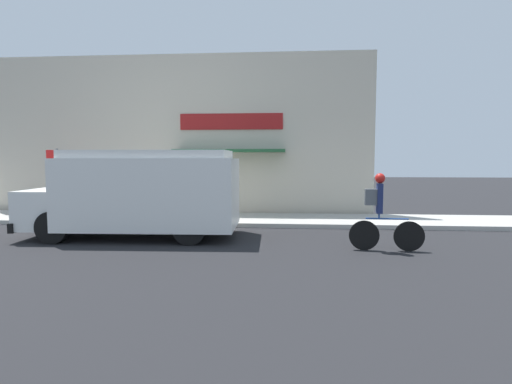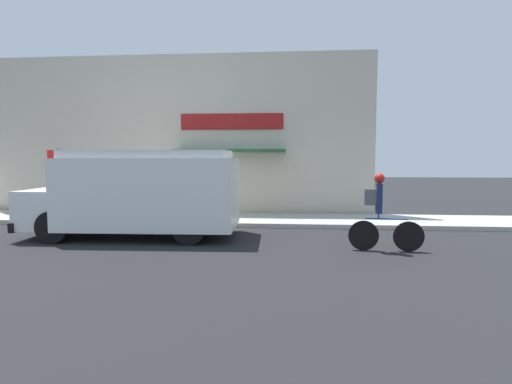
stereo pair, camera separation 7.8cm
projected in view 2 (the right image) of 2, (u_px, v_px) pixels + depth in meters
The scene contains 7 objects.
ground_plane at pixel (150, 226), 12.20m from camera, with size 70.00×70.00×0.00m, color #232326.
sidewalk at pixel (162, 219), 13.39m from camera, with size 28.00×2.39×0.14m.
storefront at pixel (175, 136), 14.60m from camera, with size 14.52×1.11×5.82m.
school_bus at pixel (141, 192), 10.48m from camera, with size 5.52×2.63×2.28m.
cyclist at pixel (381, 213), 8.91m from camera, with size 1.66×0.22×1.74m.
stop_sign_post at pixel (58, 171), 13.11m from camera, with size 0.45×0.45×2.27m.
trash_bin at pixel (121, 201), 14.15m from camera, with size 0.54×0.54×0.84m.
Camera 2 is at (4.28, -11.76, 2.06)m, focal length 28.00 mm.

